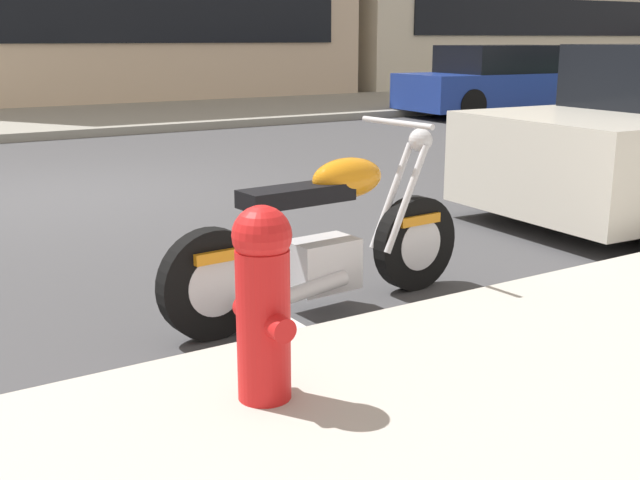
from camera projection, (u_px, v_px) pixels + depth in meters
ground_plane at (72, 196)px, 8.13m from camera, size 260.00×260.00×0.00m
sidewalk_far_curb at (463, 98)px, 20.28m from camera, size 120.00×5.00×0.14m
parking_stall_stripe at (264, 309)px, 4.73m from camera, size 0.12×2.20×0.01m
parked_motorcycle at (326, 242)px, 4.61m from camera, size 2.08×0.62×1.10m
car_opposite_curb at (504, 82)px, 16.62m from camera, size 4.76×2.07×1.43m
fire_hydrant at (263, 299)px, 3.15m from camera, size 0.24×0.36×0.81m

